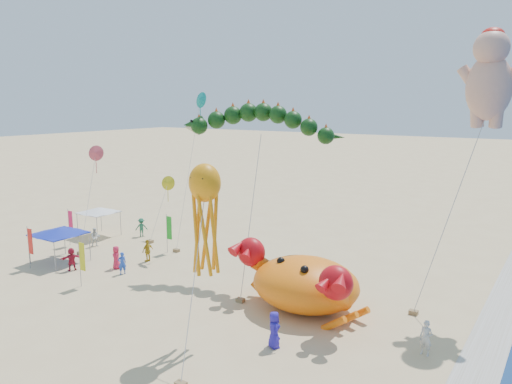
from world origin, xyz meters
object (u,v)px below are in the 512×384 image
Objects in this scene: cherub_kite at (490,75)px; canopy_white at (98,210)px; octopus_kite at (205,211)px; canopy_blue at (59,231)px; dragon_kite at (259,127)px; crab_inflatable at (304,282)px.

cherub_kite is 5.03× the size of canopy_white.
octopus_kite is 2.50× the size of canopy_blue.
canopy_blue is at bearing -62.16° from canopy_white.
dragon_kite is 11.52m from octopus_kite.
cherub_kite is at bearing 2.93° from canopy_white.
cherub_kite is at bearing 7.60° from dragon_kite.
cherub_kite is (8.19, 6.04, 11.86)m from crab_inflatable.
octopus_kite is (-10.53, -12.24, -6.72)m from cherub_kite.
cherub_kite is 33.49m from canopy_white.
canopy_white is at bearing 117.84° from canopy_blue.
dragon_kite is 14.50m from cherub_kite.
octopus_kite is at bearing -26.81° from canopy_white.
crab_inflatable reaches higher than canopy_white.
canopy_blue is at bearing -155.41° from dragon_kite.
canopy_blue is at bearing -173.57° from crab_inflatable.
octopus_kite is at bearing -71.31° from dragon_kite.
octopus_kite reaches higher than canopy_blue.
cherub_kite is 31.27m from canopy_blue.
dragon_kite reaches higher than canopy_blue.
octopus_kite is 23.96m from canopy_white.
crab_inflatable is 15.63m from cherub_kite.
crab_inflatable is 8.38m from octopus_kite.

